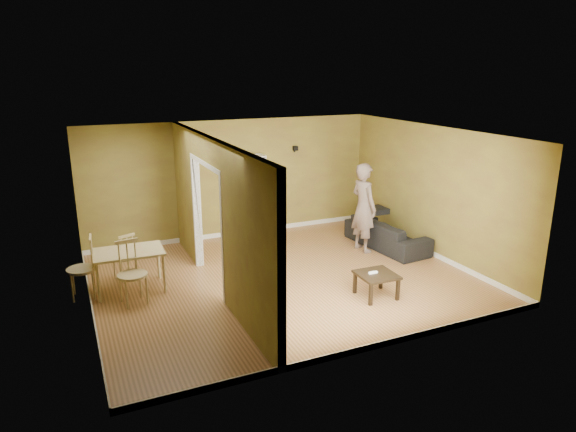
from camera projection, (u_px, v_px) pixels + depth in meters
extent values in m
plane|color=#B17E4C|center=(282.00, 278.00, 9.28)|extent=(6.50, 6.50, 0.00)
plane|color=white|center=(282.00, 134.00, 8.56)|extent=(6.50, 6.50, 0.00)
plane|color=olive|center=(233.00, 179.00, 11.33)|extent=(6.50, 0.00, 6.50)
plane|color=olive|center=(368.00, 262.00, 6.51)|extent=(6.50, 0.00, 6.50)
plane|color=olive|center=(83.00, 233.00, 7.64)|extent=(0.00, 5.50, 5.50)
plane|color=olive|center=(432.00, 192.00, 10.19)|extent=(0.00, 5.50, 5.50)
cube|color=black|center=(295.00, 148.00, 11.70)|extent=(0.10, 0.10, 0.10)
imported|color=black|center=(387.00, 230.00, 10.82)|extent=(2.08, 1.03, 0.77)
imported|color=slate|center=(364.00, 200.00, 10.43)|extent=(0.85, 0.69, 2.16)
cube|color=white|center=(232.00, 198.00, 11.23)|extent=(0.02, 0.34, 1.84)
cube|color=white|center=(264.00, 195.00, 11.52)|extent=(0.02, 0.34, 1.84)
cube|color=white|center=(246.00, 195.00, 11.52)|extent=(0.77, 0.02, 1.84)
cube|color=white|center=(249.00, 235.00, 11.63)|extent=(0.73, 0.34, 0.02)
cube|color=white|center=(249.00, 220.00, 11.53)|extent=(0.73, 0.34, 0.02)
cube|color=white|center=(248.00, 204.00, 11.43)|extent=(0.73, 0.34, 0.02)
cube|color=white|center=(248.00, 189.00, 11.33)|extent=(0.73, 0.34, 0.02)
cube|color=white|center=(248.00, 173.00, 11.23)|extent=(0.73, 0.34, 0.02)
cube|color=white|center=(247.00, 156.00, 11.13)|extent=(0.73, 0.34, 0.02)
cube|color=navy|center=(247.00, 215.00, 11.48)|extent=(0.44, 0.28, 0.22)
cube|color=#126849|center=(246.00, 200.00, 11.37)|extent=(0.42, 0.28, 0.22)
cube|color=#0E1F47|center=(248.00, 183.00, 11.30)|extent=(0.45, 0.29, 0.23)
cube|color=navy|center=(247.00, 174.00, 11.23)|extent=(0.42, 0.28, 0.22)
cube|color=black|center=(377.00, 275.00, 8.44)|extent=(0.61, 0.61, 0.04)
cube|color=black|center=(371.00, 295.00, 8.18)|extent=(0.05, 0.05, 0.37)
cube|color=black|center=(398.00, 289.00, 8.38)|extent=(0.05, 0.05, 0.37)
cube|color=black|center=(355.00, 283.00, 8.62)|extent=(0.05, 0.05, 0.37)
cube|color=black|center=(380.00, 278.00, 8.82)|extent=(0.05, 0.05, 0.37)
cube|color=white|center=(373.00, 273.00, 8.44)|extent=(0.16, 0.04, 0.03)
cube|color=#CDB98C|center=(128.00, 252.00, 8.61)|extent=(1.14, 0.76, 0.04)
cylinder|color=#CDB98C|center=(99.00, 284.00, 8.21)|extent=(0.05, 0.05, 0.67)
cylinder|color=#CDB98C|center=(165.00, 274.00, 8.62)|extent=(0.05, 0.05, 0.67)
cylinder|color=#CDB98C|center=(96.00, 270.00, 8.79)|extent=(0.05, 0.05, 0.67)
cylinder|color=#CDB98C|center=(158.00, 261.00, 9.20)|extent=(0.05, 0.05, 0.67)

